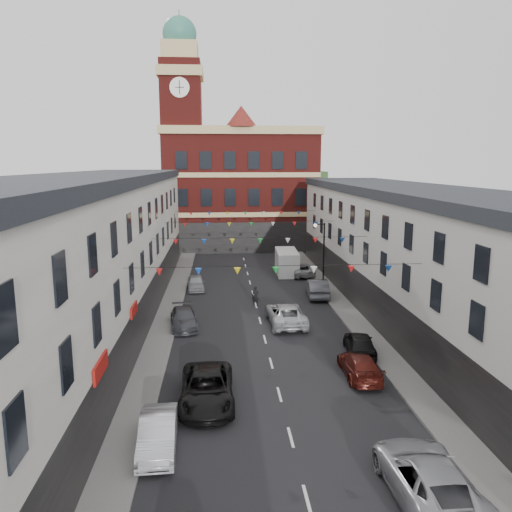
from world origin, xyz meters
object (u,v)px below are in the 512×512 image
object	(u,v)px
car_right_e	(317,288)
car_left_d	(184,318)
street_lamp	(321,245)
white_van	(287,262)
car_right_b	(429,479)
car_right_c	(360,366)
moving_car	(286,314)
car_left_e	(196,283)
car_left_b	(158,433)
car_right_d	(360,343)
car_left_c	(207,388)
car_right_f	(302,270)
pedestrian	(255,296)

from	to	relation	value
car_right_e	car_left_d	bearing A→B (deg)	38.63
street_lamp	white_van	distance (m)	6.81
car_right_b	car_right_e	size ratio (longest dim) A/B	1.20
car_left_d	car_right_c	bearing A→B (deg)	-48.72
street_lamp	moving_car	bearing A→B (deg)	-113.48
car_left_e	moving_car	size ratio (longest dim) A/B	0.71
car_left_b	moving_car	bearing A→B (deg)	62.03
car_right_b	moving_car	bearing A→B (deg)	-83.66
car_left_d	car_right_d	size ratio (longest dim) A/B	1.09
car_right_c	white_van	bearing A→B (deg)	-87.35
car_right_c	moving_car	xyz separation A→B (m)	(-2.80, 9.27, 0.12)
car_right_d	moving_car	bearing A→B (deg)	-51.73
car_left_d	car_left_c	bearing A→B (deg)	-87.39
car_right_f	moving_car	distance (m)	15.92
street_lamp	car_left_b	size ratio (longest dim) A/B	1.44
car_left_e	car_right_d	xyz separation A→B (m)	(10.62, -16.60, 0.04)
car_left_c	car_right_b	xyz separation A→B (m)	(7.75, -7.66, 0.03)
street_lamp	car_right_b	distance (m)	30.58
street_lamp	white_van	bearing A→B (deg)	112.85
car_left_c	moving_car	xyz separation A→B (m)	(5.40, 11.73, -0.01)
car_left_d	moving_car	xyz separation A→B (m)	(7.30, 0.18, 0.11)
car_left_d	car_right_f	world-z (taller)	car_left_d
car_left_c	car_right_b	distance (m)	10.90
car_right_d	car_left_e	bearing A→B (deg)	-50.34
car_left_c	pedestrian	xyz separation A→B (m)	(3.56, 16.63, 0.03)
car_left_b	car_right_f	xyz separation A→B (m)	(11.00, 31.01, -0.04)
street_lamp	car_right_b	size ratio (longest dim) A/B	1.04
car_left_b	car_right_f	distance (m)	32.91
car_right_d	car_right_c	bearing A→B (deg)	81.24
car_left_c	car_right_e	size ratio (longest dim) A/B	1.16
car_right_b	car_right_f	bearing A→B (deg)	-92.78
street_lamp	car_left_c	distance (m)	25.03
car_right_e	white_van	distance (m)	9.58
car_left_e	white_van	bearing A→B (deg)	29.95
car_left_b	moving_car	size ratio (longest dim) A/B	0.77
street_lamp	car_right_b	world-z (taller)	street_lamp
car_right_e	white_van	size ratio (longest dim) A/B	0.87
street_lamp	car_left_c	size ratio (longest dim) A/B	1.08
car_left_b	white_van	distance (m)	33.64
street_lamp	car_right_f	size ratio (longest dim) A/B	1.29
car_right_e	white_van	xyz separation A→B (m)	(-1.38, 9.47, 0.43)
car_left_d	car_right_e	world-z (taller)	car_right_e
car_left_e	car_right_b	bearing A→B (deg)	-76.70
car_left_e	car_right_d	world-z (taller)	car_right_d
white_van	pedestrian	bearing A→B (deg)	-107.08
car_left_c	moving_car	bearing A→B (deg)	64.71
car_right_c	car_right_d	world-z (taller)	car_right_d
car_right_e	car_right_b	bearing A→B (deg)	91.77
street_lamp	car_left_c	world-z (taller)	street_lamp
car_left_e	car_right_c	world-z (taller)	car_left_e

